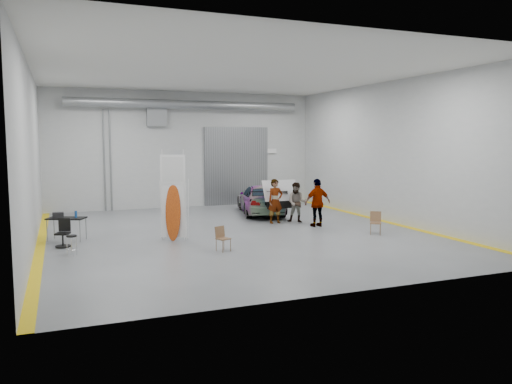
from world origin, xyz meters
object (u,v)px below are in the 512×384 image
object	(u,v)px
sedan_car	(261,199)
surfboard_display	(176,204)
work_table	(64,218)
shop_stool	(72,246)
person_c	(318,203)
folding_chair_far	(375,227)
office_chair	(63,235)
person_b	(297,202)
person_a	(275,201)
folding_chair_near	(223,244)

from	to	relation	value
sedan_car	surfboard_display	xyz separation A→B (m)	(-5.16, -4.84, 0.61)
surfboard_display	work_table	distance (m)	3.97
surfboard_display	shop_stool	size ratio (longest dim) A/B	5.02
sedan_car	surfboard_display	size ratio (longest dim) A/B	1.49
person_c	folding_chair_far	distance (m)	2.69
surfboard_display	office_chair	xyz separation A→B (m)	(-3.73, 0.34, -0.89)
person_b	office_chair	xyz separation A→B (m)	(-9.36, -1.59, -0.45)
person_c	office_chair	distance (m)	9.70
person_a	work_table	xyz separation A→B (m)	(-8.36, -0.62, -0.14)
folding_chair_near	folding_chair_far	xyz separation A→B (m)	(6.14, 0.59, 0.02)
person_b	surfboard_display	world-z (taller)	surfboard_display
shop_stool	folding_chair_near	bearing A→B (deg)	-13.49
folding_chair_near	work_table	xyz separation A→B (m)	(-4.66, 3.68, 0.56)
surfboard_display	work_table	world-z (taller)	surfboard_display
shop_stool	work_table	bearing A→B (deg)	93.80
office_chair	work_table	bearing A→B (deg)	107.72
person_b	shop_stool	world-z (taller)	person_b
folding_chair_far	work_table	world-z (taller)	work_table
surfboard_display	person_b	bearing A→B (deg)	43.20
shop_stool	person_b	bearing A→B (deg)	18.57
person_c	person_a	bearing A→B (deg)	-49.73
person_b	sedan_car	bearing A→B (deg)	131.81
person_a	shop_stool	xyz separation A→B (m)	(-8.18, -3.22, -0.62)
person_a	office_chair	world-z (taller)	person_a
folding_chair_far	shop_stool	distance (m)	10.64
work_table	surfboard_display	bearing A→B (deg)	-21.89
person_c	folding_chair_far	xyz separation A→B (m)	(1.19, -2.30, -0.72)
person_a	folding_chair_far	size ratio (longest dim) A/B	2.21
folding_chair_near	shop_stool	bearing A→B (deg)	143.54
person_b	office_chair	bearing A→B (deg)	-137.81
person_c	surfboard_display	distance (m)	5.99
folding_chair_far	person_c	bearing A→B (deg)	151.22
sedan_car	person_a	size ratio (longest dim) A/B	2.52
surfboard_display	work_table	bearing A→B (deg)	-177.61
person_b	shop_stool	xyz separation A→B (m)	(-9.12, -3.06, -0.54)
sedan_car	person_b	size ratio (longest dim) A/B	2.76
person_c	office_chair	xyz separation A→B (m)	(-9.68, -0.34, -0.57)
person_b	person_c	bearing A→B (deg)	-43.25
folding_chair_far	shop_stool	world-z (taller)	folding_chair_far
shop_stool	office_chair	size ratio (longest dim) A/B	0.69
person_a	person_b	xyz separation A→B (m)	(0.93, -0.16, -0.08)
sedan_car	surfboard_display	world-z (taller)	surfboard_display
person_c	folding_chair_near	bearing A→B (deg)	29.04
folding_chair_near	office_chair	bearing A→B (deg)	128.70
surfboard_display	office_chair	world-z (taller)	surfboard_display
sedan_car	shop_stool	world-z (taller)	sedan_car
sedan_car	folding_chair_near	world-z (taller)	sedan_car
office_chair	sedan_car	bearing A→B (deg)	48.29
sedan_car	person_c	distance (m)	4.24
folding_chair_far	office_chair	size ratio (longest dim) A/B	0.92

